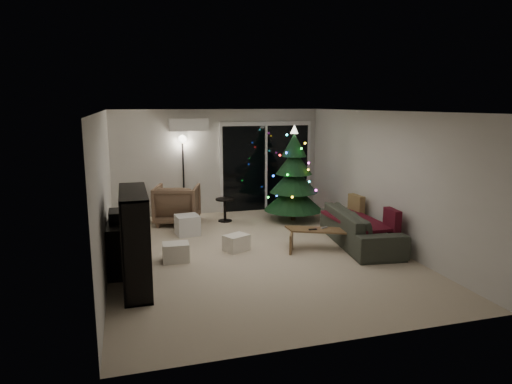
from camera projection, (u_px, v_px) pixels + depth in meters
room at (257, 182)px, 9.50m from camera, size 6.50×7.51×2.60m
bookshelf at (123, 241)px, 6.47m from camera, size 0.64×1.47×1.43m
media_cabinet at (124, 244)px, 7.35m from camera, size 0.63×1.32×0.79m
stereo at (122, 215)px, 7.26m from camera, size 0.40×0.48×0.17m
armchair at (177, 204)px, 10.10m from camera, size 1.16×1.18×0.87m
ottoman at (187, 225)px, 9.27m from camera, size 0.50×0.50×0.40m
cardboard_box_a at (176, 252)px, 7.71m from camera, size 0.45×0.35×0.31m
cardboard_box_b at (236, 243)px, 8.27m from camera, size 0.51×0.47×0.29m
side_table at (225, 210)px, 10.32m from camera, size 0.46×0.46×0.52m
floor_lamp at (184, 177)px, 10.79m from camera, size 0.30×0.30×1.85m
sofa at (360, 227)px, 8.60m from camera, size 1.15×2.35×0.66m
sofa_throw at (356, 220)px, 8.55m from camera, size 0.70×1.63×0.05m
cushion_a at (356, 206)px, 9.23m from camera, size 0.17×0.44×0.43m
cushion_b at (392, 221)px, 8.01m from camera, size 0.16×0.44×0.43m
coffee_table at (320, 239)px, 8.35m from camera, size 1.25×0.87×0.38m
remote_a at (313, 229)px, 8.27m from camera, size 0.15×0.04×0.02m
remote_b at (324, 228)px, 8.39m from camera, size 0.14×0.08×0.02m
christmas_tree at (294, 174)px, 10.26m from camera, size 1.36×1.36×2.16m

